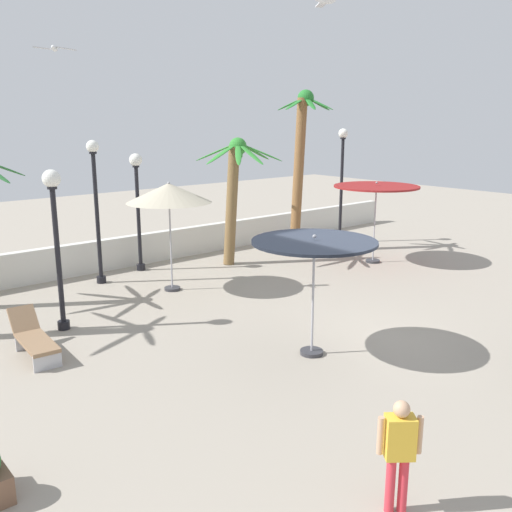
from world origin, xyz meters
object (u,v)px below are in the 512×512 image
(patio_umbrella_2, at_px, (169,193))
(lamp_post_1, at_px, (342,173))
(palm_tree_3, at_px, (234,184))
(patio_umbrella_1, at_px, (376,190))
(lamp_post_2, at_px, (137,195))
(guest_0, at_px, (399,447))
(palm_tree_1, at_px, (300,156))
(seagull_1, at_px, (55,49))
(lamp_post_0, at_px, (55,226))
(lounge_chair_0, at_px, (33,337))
(seagull_0, at_px, (326,0))
(patio_umbrella_0, at_px, (314,248))
(lamp_post_3, at_px, (96,198))

(patio_umbrella_2, relative_size, lamp_post_1, 0.70)
(palm_tree_3, bearing_deg, patio_umbrella_1, -39.42)
(lamp_post_2, relative_size, guest_0, 2.48)
(palm_tree_1, relative_size, seagull_1, 6.11)
(lamp_post_0, height_order, lounge_chair_0, lamp_post_0)
(lamp_post_1, bearing_deg, palm_tree_3, 178.81)
(patio_umbrella_2, bearing_deg, lounge_chair_0, -156.17)
(lamp_post_0, relative_size, seagull_1, 3.90)
(lamp_post_1, distance_m, seagull_0, 12.45)
(lamp_post_1, relative_size, lounge_chair_0, 2.32)
(guest_0, xyz_separation_m, seagull_1, (0.63, 11.32, 5.64))
(palm_tree_3, xyz_separation_m, lamp_post_0, (-6.98, -2.32, -0.26))
(lamp_post_0, relative_size, lamp_post_1, 0.84)
(seagull_0, bearing_deg, guest_0, -123.65)
(patio_umbrella_2, xyz_separation_m, palm_tree_3, (3.34, 1.31, -0.08))
(lamp_post_0, bearing_deg, lamp_post_2, 41.46)
(lounge_chair_0, height_order, guest_0, guest_0)
(lamp_post_1, height_order, lamp_post_2, lamp_post_1)
(lamp_post_0, relative_size, lounge_chair_0, 1.94)
(guest_0, bearing_deg, patio_umbrella_0, 56.22)
(patio_umbrella_2, bearing_deg, guest_0, -106.78)
(lamp_post_2, distance_m, seagull_1, 5.07)
(patio_umbrella_1, bearing_deg, patio_umbrella_2, 166.24)
(patio_umbrella_0, xyz_separation_m, patio_umbrella_2, (0.25, 5.82, 0.51))
(palm_tree_3, relative_size, guest_0, 2.79)
(patio_umbrella_1, xyz_separation_m, seagull_0, (-7.55, -4.48, 4.32))
(guest_0, bearing_deg, palm_tree_3, 60.56)
(lounge_chair_0, bearing_deg, patio_umbrella_2, 23.83)
(seagull_0, distance_m, seagull_1, 7.83)
(patio_umbrella_0, distance_m, patio_umbrella_1, 8.35)
(patio_umbrella_0, distance_m, seagull_0, 4.56)
(palm_tree_1, distance_m, lamp_post_3, 7.65)
(patio_umbrella_0, height_order, lamp_post_1, lamp_post_1)
(patio_umbrella_0, distance_m, lamp_post_0, 5.88)
(patio_umbrella_2, relative_size, palm_tree_3, 0.74)
(lamp_post_0, relative_size, guest_0, 2.46)
(patio_umbrella_2, bearing_deg, lamp_post_2, 80.77)
(patio_umbrella_1, distance_m, patio_umbrella_2, 7.24)
(lamp_post_3, relative_size, lounge_chair_0, 2.20)
(lamp_post_1, distance_m, lamp_post_2, 8.33)
(lamp_post_2, xyz_separation_m, seagull_1, (-2.77, -1.16, 4.08))
(lamp_post_1, bearing_deg, lounge_chair_0, -166.21)
(lamp_post_0, bearing_deg, patio_umbrella_1, -3.78)
(seagull_1, bearing_deg, palm_tree_1, -1.35)
(palm_tree_3, height_order, lamp_post_2, palm_tree_3)
(palm_tree_3, bearing_deg, guest_0, -119.44)
(palm_tree_1, xyz_separation_m, seagull_1, (-8.67, 0.20, 3.03))
(palm_tree_1, relative_size, lamp_post_2, 1.55)
(palm_tree_1, bearing_deg, patio_umbrella_1, -76.29)
(patio_umbrella_2, bearing_deg, patio_umbrella_0, -92.44)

